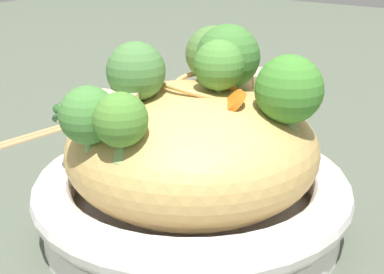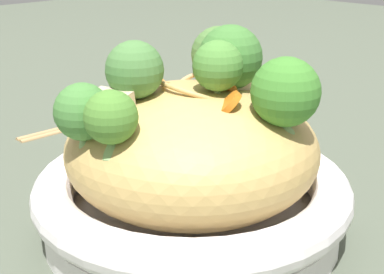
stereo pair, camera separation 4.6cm
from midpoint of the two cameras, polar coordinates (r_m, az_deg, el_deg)
The scene contains 8 objects.
ground_plane at distance 0.49m, azimuth 2.69°, elevation -9.40°, with size 3.00×3.00×0.00m, color #4F5848.
serving_bowl at distance 0.48m, azimuth 2.75°, elevation -6.34°, with size 0.26×0.26×0.06m.
noodle_heap at distance 0.46m, azimuth 2.84°, elevation -1.22°, with size 0.20×0.20×0.11m.
broccoli_florets at distance 0.43m, azimuth 3.84°, elevation 5.85°, with size 0.16×0.19×0.09m.
carrot_coins at distance 0.49m, azimuth 2.92°, elevation 5.00°, with size 0.15×0.11×0.04m.
zucchini_slices at distance 0.46m, azimuth -7.90°, elevation 2.48°, with size 0.06×0.06×0.02m.
chicken_chunks at distance 0.46m, azimuth 5.03°, elevation 4.42°, with size 0.07×0.17×0.04m.
chopsticks_pair at distance 0.76m, azimuth -8.01°, elevation 1.71°, with size 0.03×0.22×0.01m.
Camera 2 is at (-0.30, 0.31, 0.24)m, focal length 53.64 mm.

